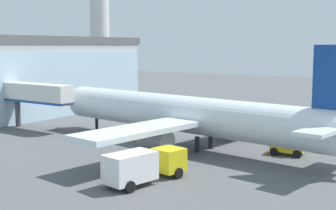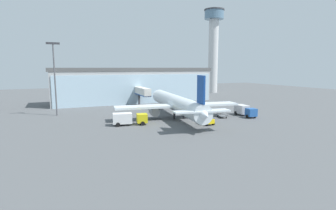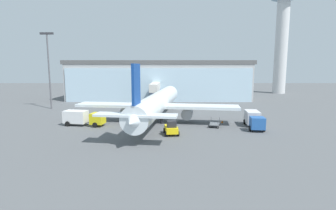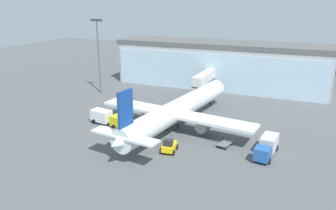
{
  "view_description": "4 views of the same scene",
  "coord_description": "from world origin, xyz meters",
  "px_view_note": "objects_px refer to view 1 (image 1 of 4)",
  "views": [
    {
      "loc": [
        -41.2,
        -19.74,
        10.74
      ],
      "look_at": [
        0.41,
        7.8,
        4.42
      ],
      "focal_mm": 50.0,
      "sensor_mm": 36.0,
      "label": 1
    },
    {
      "loc": [
        -27.12,
        -52.21,
        12.28
      ],
      "look_at": [
        -0.61,
        7.56,
        2.92
      ],
      "focal_mm": 28.0,
      "sensor_mm": 36.0,
      "label": 2
    },
    {
      "loc": [
        2.74,
        -44.14,
        10.52
      ],
      "look_at": [
        2.77,
        5.3,
        3.16
      ],
      "focal_mm": 28.0,
      "sensor_mm": 36.0,
      "label": 3
    },
    {
      "loc": [
        21.36,
        -48.19,
        22.97
      ],
      "look_at": [
        -1.79,
        6.75,
        3.77
      ],
      "focal_mm": 35.0,
      "sensor_mm": 36.0,
      "label": 4
    }
  ],
  "objects_px": {
    "jet_bridge": "(37,95)",
    "baggage_cart": "(267,133)",
    "safety_cone_nose": "(267,152)",
    "catering_truck": "(143,165)",
    "safety_cone_wingtip": "(248,129)",
    "airplane": "(188,115)",
    "fuel_truck": "(290,118)",
    "pushback_tug": "(289,145)"
  },
  "relations": [
    {
      "from": "jet_bridge",
      "to": "baggage_cart",
      "type": "relative_size",
      "value": 3.59
    },
    {
      "from": "safety_cone_nose",
      "to": "baggage_cart",
      "type": "bearing_deg",
      "value": 22.2
    },
    {
      "from": "catering_truck",
      "to": "safety_cone_wingtip",
      "type": "xyz_separation_m",
      "value": [
        25.34,
        2.29,
        -1.19
      ]
    },
    {
      "from": "airplane",
      "to": "baggage_cart",
      "type": "bearing_deg",
      "value": -106.92
    },
    {
      "from": "fuel_truck",
      "to": "pushback_tug",
      "type": "height_order",
      "value": "fuel_truck"
    },
    {
      "from": "safety_cone_wingtip",
      "to": "baggage_cart",
      "type": "bearing_deg",
      "value": -121.57
    },
    {
      "from": "baggage_cart",
      "to": "airplane",
      "type": "bearing_deg",
      "value": -100.98
    },
    {
      "from": "baggage_cart",
      "to": "safety_cone_wingtip",
      "type": "bearing_deg",
      "value": 162.5
    },
    {
      "from": "airplane",
      "to": "safety_cone_wingtip",
      "type": "height_order",
      "value": "airplane"
    },
    {
      "from": "catering_truck",
      "to": "baggage_cart",
      "type": "relative_size",
      "value": 2.44
    },
    {
      "from": "airplane",
      "to": "pushback_tug",
      "type": "relative_size",
      "value": 11.36
    },
    {
      "from": "catering_truck",
      "to": "baggage_cart",
      "type": "distance_m",
      "value": 23.4
    },
    {
      "from": "safety_cone_wingtip",
      "to": "safety_cone_nose",
      "type": "bearing_deg",
      "value": -147.65
    },
    {
      "from": "safety_cone_nose",
      "to": "jet_bridge",
      "type": "bearing_deg",
      "value": 95.7
    },
    {
      "from": "safety_cone_nose",
      "to": "airplane",
      "type": "bearing_deg",
      "value": 100.03
    },
    {
      "from": "baggage_cart",
      "to": "safety_cone_nose",
      "type": "distance_m",
      "value": 9.43
    },
    {
      "from": "fuel_truck",
      "to": "baggage_cart",
      "type": "relative_size",
      "value": 2.42
    },
    {
      "from": "airplane",
      "to": "baggage_cart",
      "type": "distance_m",
      "value": 11.65
    },
    {
      "from": "catering_truck",
      "to": "fuel_truck",
      "type": "bearing_deg",
      "value": 8.22
    },
    {
      "from": "baggage_cart",
      "to": "safety_cone_wingtip",
      "type": "relative_size",
      "value": 5.65
    },
    {
      "from": "jet_bridge",
      "to": "safety_cone_nose",
      "type": "relative_size",
      "value": 20.27
    },
    {
      "from": "baggage_cart",
      "to": "pushback_tug",
      "type": "relative_size",
      "value": 0.92
    },
    {
      "from": "baggage_cart",
      "to": "safety_cone_wingtip",
      "type": "distance_m",
      "value": 3.79
    },
    {
      "from": "catering_truck",
      "to": "safety_cone_wingtip",
      "type": "bearing_deg",
      "value": 16.08
    },
    {
      "from": "pushback_tug",
      "to": "safety_cone_nose",
      "type": "height_order",
      "value": "pushback_tug"
    },
    {
      "from": "jet_bridge",
      "to": "safety_cone_nose",
      "type": "distance_m",
      "value": 30.49
    },
    {
      "from": "fuel_truck",
      "to": "safety_cone_wingtip",
      "type": "relative_size",
      "value": 13.64
    },
    {
      "from": "catering_truck",
      "to": "safety_cone_wingtip",
      "type": "distance_m",
      "value": 25.47
    },
    {
      "from": "fuel_truck",
      "to": "safety_cone_nose",
      "type": "relative_size",
      "value": 13.64
    },
    {
      "from": "fuel_truck",
      "to": "safety_cone_nose",
      "type": "distance_m",
      "value": 15.72
    },
    {
      "from": "jet_bridge",
      "to": "catering_truck",
      "type": "xyz_separation_m",
      "value": [
        -11.63,
        -25.54,
        -3.09
      ]
    },
    {
      "from": "safety_cone_wingtip",
      "to": "jet_bridge",
      "type": "bearing_deg",
      "value": 120.51
    },
    {
      "from": "airplane",
      "to": "baggage_cart",
      "type": "height_order",
      "value": "airplane"
    },
    {
      "from": "jet_bridge",
      "to": "fuel_truck",
      "type": "xyz_separation_m",
      "value": [
        18.37,
        -26.96,
        -3.09
      ]
    },
    {
      "from": "catering_truck",
      "to": "jet_bridge",
      "type": "bearing_deg",
      "value": 76.44
    },
    {
      "from": "baggage_cart",
      "to": "pushback_tug",
      "type": "distance_m",
      "value": 9.37
    },
    {
      "from": "jet_bridge",
      "to": "catering_truck",
      "type": "distance_m",
      "value": 28.23
    },
    {
      "from": "pushback_tug",
      "to": "safety_cone_wingtip",
      "type": "bearing_deg",
      "value": -55.07
    },
    {
      "from": "catering_truck",
      "to": "fuel_truck",
      "type": "distance_m",
      "value": 30.04
    },
    {
      "from": "fuel_truck",
      "to": "safety_cone_nose",
      "type": "height_order",
      "value": "fuel_truck"
    },
    {
      "from": "catering_truck",
      "to": "airplane",
      "type": "bearing_deg",
      "value": 27.17
    },
    {
      "from": "pushback_tug",
      "to": "safety_cone_wingtip",
      "type": "relative_size",
      "value": 6.16
    }
  ]
}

